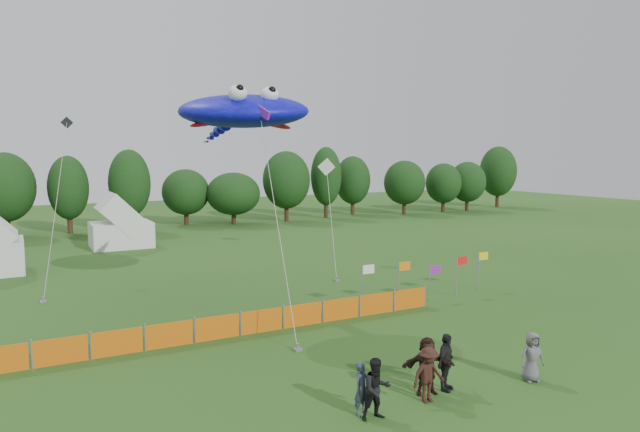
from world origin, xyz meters
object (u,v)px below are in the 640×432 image
barrier_fence (240,324)px  spectator_f (427,366)px  tent_right (121,226)px  stingray_kite (241,112)px  spectator_c (428,375)px  spectator_a (362,389)px  spectator_e (532,357)px  spectator_b (377,389)px  spectator_d (446,362)px

barrier_fence → spectator_f: bearing=-68.7°
tent_right → stingray_kite: size_ratio=0.34×
spectator_f → stingray_kite: (-1.75, 12.02, 8.78)m
spectator_c → spectator_f: spectator_f is taller
spectator_a → spectator_e: size_ratio=0.94×
spectator_b → spectator_c: size_ratio=1.04×
barrier_fence → spectator_a: spectator_a is taller
spectator_b → spectator_c: (2.07, 0.20, -0.03)m
tent_right → spectator_f: tent_right is taller
tent_right → spectator_e: size_ratio=2.83×
spectator_d → spectator_f: (-0.70, 0.10, -0.02)m
spectator_a → spectator_f: size_ratio=0.86×
spectator_a → spectator_f: (2.67, 0.27, 0.13)m
tent_right → spectator_e: tent_right is taller
spectator_a → spectator_b: bearing=-83.0°
tent_right → stingray_kite: 24.39m
spectator_e → stingray_kite: bearing=128.5°
spectator_a → stingray_kite: 15.21m
spectator_c → spectator_e: size_ratio=1.03×
tent_right → spectator_f: 35.19m
spectator_b → stingray_kite: stingray_kite is taller
spectator_c → spectator_e: bearing=-3.9°
tent_right → stingray_kite: bearing=-84.7°
spectator_b → spectator_e: spectator_b is taller
spectator_a → stingray_kite: stingray_kite is taller
spectator_d → spectator_e: spectator_d is taller
spectator_d → spectator_e: 3.22m
spectator_a → tent_right: bearing=70.8°
spectator_c → spectator_f: 0.64m
spectator_a → spectator_e: 6.52m
tent_right → spectator_a: tent_right is taller
spectator_b → spectator_d: 3.20m
spectator_c → stingray_kite: bearing=97.4°
spectator_e → stingray_kite: 16.61m
tent_right → spectator_a: (1.20, -35.24, -0.92)m
spectator_d → spectator_b: bearing=162.8°
spectator_a → spectator_f: spectator_f is taller
spectator_a → spectator_c: size_ratio=0.91×
spectator_b → spectator_e: (6.25, -0.16, -0.06)m
spectator_c → spectator_f: size_ratio=0.95×
spectator_c → spectator_d: (1.06, 0.42, 0.07)m
spectator_e → spectator_f: size_ratio=0.91×
tent_right → spectator_d: bearing=-82.6°
spectator_a → spectator_e: (6.49, -0.61, 0.05)m
tent_right → spectator_a: 35.27m
barrier_fence → stingray_kite: stingray_kite is taller
spectator_a → stingray_kite: bearing=64.6°
barrier_fence → spectator_d: spectator_d is taller
spectator_d → tent_right: bearing=68.9°
barrier_fence → spectator_a: bearing=-86.0°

